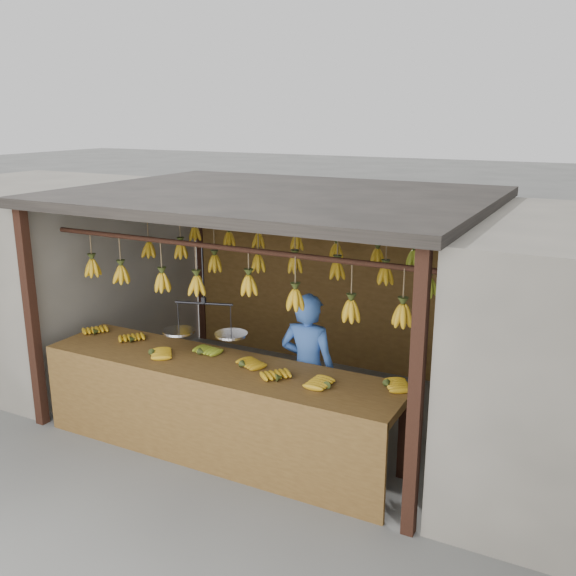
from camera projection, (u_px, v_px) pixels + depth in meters
The scene contains 8 objects.
ground at pixel (276, 406), 7.20m from camera, with size 80.00×80.00×0.00m, color #5B5B57.
stall at pixel (289, 228), 6.96m from camera, with size 4.30×3.30×2.40m.
neighbor_left at pixel (37, 271), 8.50m from camera, with size 3.00×3.00×2.30m, color slate.
counter at pixel (212, 387), 5.97m from camera, with size 3.61×0.82×0.96m.
hanging_bananas at pixel (275, 265), 6.78m from camera, with size 3.63×2.22×0.39m.
balance_scale at pixel (205, 329), 6.14m from camera, with size 0.80×0.46×0.87m.
vendor at pixel (308, 369), 6.23m from camera, with size 0.56×0.37×1.54m, color #3359A5.
bag_bundles at pixel (483, 312), 7.23m from camera, with size 0.08×0.26×1.32m.
Camera 1 is at (3.17, -5.79, 3.19)m, focal length 40.00 mm.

